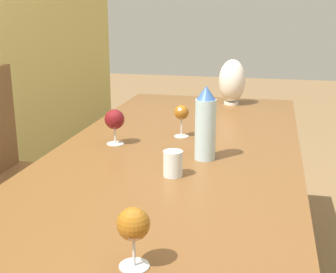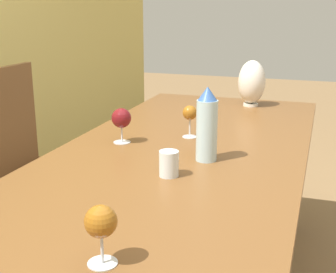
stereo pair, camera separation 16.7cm
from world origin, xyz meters
name	(u,v)px [view 1 (the left image)]	position (x,y,z in m)	size (l,w,h in m)	color
dining_table	(162,190)	(0.00, 0.00, 0.68)	(2.74, 0.96, 0.75)	brown
water_bottle	(205,124)	(0.18, -0.12, 0.88)	(0.08, 0.08, 0.28)	#ADCCD6
water_tumbler	(173,164)	(-0.02, -0.05, 0.79)	(0.07, 0.07, 0.09)	silver
vase	(232,81)	(1.18, -0.13, 0.88)	(0.15, 0.15, 0.26)	silver
wine_glass_1	(115,120)	(0.28, 0.26, 0.85)	(0.08, 0.08, 0.15)	silver
wine_glass_2	(182,114)	(0.45, 0.02, 0.85)	(0.06, 0.06, 0.14)	silver
wine_glass_3	(133,225)	(-0.59, -0.08, 0.85)	(0.07, 0.07, 0.14)	silver
chair_far	(17,166)	(0.49, 0.85, 0.53)	(0.44, 0.44, 1.01)	brown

